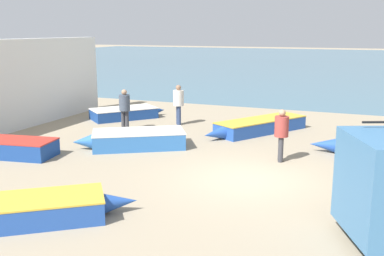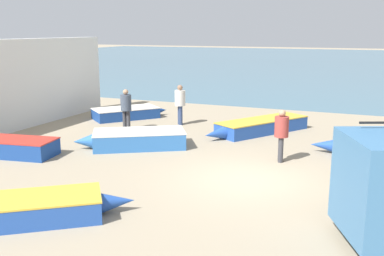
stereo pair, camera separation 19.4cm
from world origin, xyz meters
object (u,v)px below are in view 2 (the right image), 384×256
object	(u,v)px
fishing_rowboat_1	(128,113)
fishing_rowboat_5	(4,146)
fishing_rowboat_0	(24,209)
fishing_rowboat_2	(136,139)
fishing_rowboat_4	(259,126)
fisherman_1	(350,148)
fisherman_3	(281,131)
fisherman_0	(180,101)
fisherman_2	(126,106)

from	to	relation	value
fishing_rowboat_1	fishing_rowboat_5	bearing A→B (deg)	-144.77
fishing_rowboat_0	fishing_rowboat_1	bearing A→B (deg)	72.63
fishing_rowboat_2	fishing_rowboat_5	size ratio (longest dim) A/B	0.96
fishing_rowboat_4	fisherman_1	xyz separation A→B (m)	(3.87, -4.92, 0.67)
fishing_rowboat_1	fishing_rowboat_2	xyz separation A→B (m)	(3.14, -4.71, 0.05)
fishing_rowboat_1	fisherman_3	world-z (taller)	fisherman_3
fisherman_3	fishing_rowboat_4	bearing A→B (deg)	-81.04
fishing_rowboat_5	fishing_rowboat_1	bearing A→B (deg)	-103.65
fishing_rowboat_5	fisherman_0	size ratio (longest dim) A/B	2.28
fishing_rowboat_5	fishing_rowboat_0	bearing A→B (deg)	129.53
fishing_rowboat_1	fisherman_2	bearing A→B (deg)	-110.78
fisherman_0	fishing_rowboat_5	bearing A→B (deg)	-157.15
fishing_rowboat_2	fisherman_0	distance (m)	4.38
fishing_rowboat_4	fishing_rowboat_2	bearing A→B (deg)	-9.54
fishing_rowboat_4	fisherman_3	bearing A→B (deg)	55.64
fishing_rowboat_2	fishing_rowboat_5	xyz separation A→B (m)	(-3.69, -2.63, -0.02)
fishing_rowboat_5	fisherman_0	distance (m)	7.83
fishing_rowboat_1	fisherman_2	xyz separation A→B (m)	(1.32, -2.31, 0.80)
fisherman_3	fisherman_2	bearing A→B (deg)	-31.91
fishing_rowboat_1	fishing_rowboat_4	bearing A→B (deg)	-55.90
fisherman_2	fishing_rowboat_2	bearing A→B (deg)	-150.17
fishing_rowboat_1	fisherman_1	size ratio (longest dim) A/B	2.19
fishing_rowboat_1	fisherman_0	distance (m)	3.13
fisherman_1	fisherman_2	bearing A→B (deg)	93.56
fishing_rowboat_1	fishing_rowboat_4	size ratio (longest dim) A/B	0.72
fishing_rowboat_0	fisherman_2	bearing A→B (deg)	69.81
fishing_rowboat_5	fisherman_1	bearing A→B (deg)	179.75
fishing_rowboat_1	fisherman_2	size ratio (longest dim) A/B	1.97
fishing_rowboat_0	fishing_rowboat_2	bearing A→B (deg)	60.86
fishing_rowboat_1	fisherman_1	distance (m)	11.98
fisherman_0	fisherman_3	size ratio (longest dim) A/B	1.05
fishing_rowboat_1	fisherman_1	xyz separation A→B (m)	(10.59, -5.56, 0.69)
fishing_rowboat_2	fishing_rowboat_5	world-z (taller)	fishing_rowboat_2
fisherman_0	fisherman_2	size ratio (longest dim) A/B	1.03
fisherman_0	fisherman_3	world-z (taller)	fisherman_0
fishing_rowboat_0	fisherman_2	xyz separation A→B (m)	(-2.74, 9.06, 0.78)
fishing_rowboat_5	fishing_rowboat_2	bearing A→B (deg)	-153.85
fishing_rowboat_4	fisherman_3	xyz separation A→B (m)	(1.70, -3.85, 0.75)
fishing_rowboat_0	fishing_rowboat_4	bearing A→B (deg)	39.05
fishing_rowboat_1	fisherman_3	bearing A→B (deg)	-78.53
fishing_rowboat_4	fisherman_2	xyz separation A→B (m)	(-5.40, -1.67, 0.77)
fishing_rowboat_2	fisherman_3	distance (m)	5.34
fisherman_2	fisherman_3	size ratio (longest dim) A/B	1.02
fishing_rowboat_1	fishing_rowboat_4	world-z (taller)	fishing_rowboat_4
fishing_rowboat_1	fishing_rowboat_5	world-z (taller)	fishing_rowboat_5
fisherman_1	fisherman_0	bearing A→B (deg)	78.73
fisherman_3	fishing_rowboat_2	bearing A→B (deg)	-12.47
fishing_rowboat_0	fisherman_2	world-z (taller)	fisherman_2
fisherman_1	fisherman_3	xyz separation A→B (m)	(-2.17, 1.07, 0.08)
fisherman_2	fisherman_0	bearing A→B (deg)	-48.61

